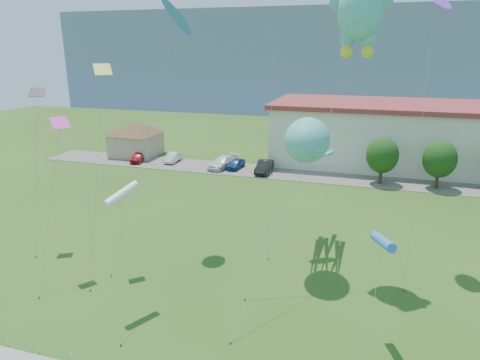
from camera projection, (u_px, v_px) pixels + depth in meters
name	position (u px, v px, depth m)	size (l,w,h in m)	color
parking_strip	(296.00, 174.00, 53.24)	(70.00, 6.00, 0.06)	#59544C
hill_ridge	(347.00, 57.00, 127.21)	(160.00, 50.00, 25.00)	slate
pavilion	(135.00, 135.00, 61.79)	(9.20, 9.20, 5.00)	tan
tree_near	(382.00, 155.00, 48.54)	(3.60, 3.60, 5.47)	#3F2B19
tree_mid	(440.00, 159.00, 46.87)	(3.60, 3.60, 5.47)	#3F2B19
parked_car_red	(138.00, 157.00, 58.82)	(1.54, 3.82, 1.30)	red
parked_car_silver	(173.00, 157.00, 58.72)	(1.35, 3.87, 1.27)	silver
parked_car_white	(223.00, 162.00, 55.72)	(2.11, 5.19, 1.51)	silver
parked_car_blue	(236.00, 164.00, 55.47)	(1.48, 3.67, 1.25)	navy
parked_car_black	(264.00, 167.00, 53.61)	(1.60, 4.60, 1.51)	black
octopus_kite	(309.00, 147.00, 29.09)	(3.79, 15.86, 10.80)	teal
teddy_bear_kite	(361.00, 3.00, 25.89)	(7.29, 7.79, 20.51)	teal
small_kite_yellow	(101.00, 96.00, 28.08)	(1.46, 5.41, 14.15)	gold
small_kite_black	(37.00, 111.00, 31.74)	(1.32, 3.85, 12.35)	black
small_kite_cyan	(383.00, 242.00, 21.33)	(0.68, 3.72, 6.26)	#2D79CA
small_kite_purple	(435.00, 4.00, 27.49)	(1.80, 6.52, 18.94)	purple
small_kite_white	(122.00, 195.00, 24.23)	(1.83, 4.82, 7.58)	white
small_kite_blue	(175.00, 23.00, 30.43)	(3.29, 8.08, 17.89)	blue
small_kite_pink	(58.00, 141.00, 27.67)	(1.29, 4.94, 10.85)	#EC34B5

